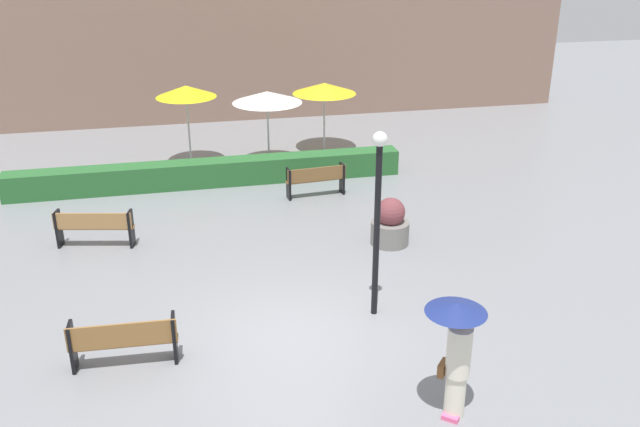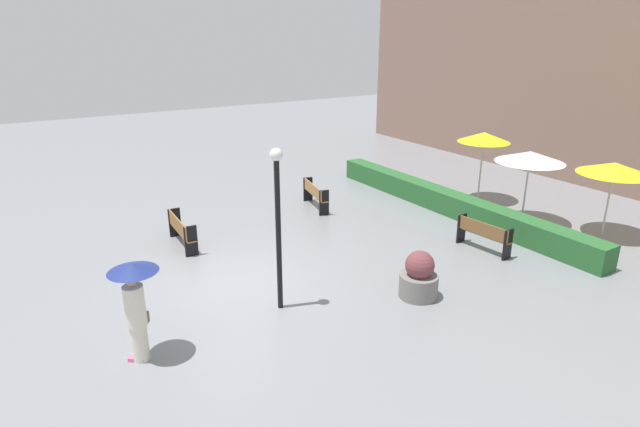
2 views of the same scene
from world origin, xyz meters
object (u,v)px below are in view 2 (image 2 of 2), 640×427
planter_pot (419,277)px  lamp_post (278,213)px  pedestrian_with_umbrella (135,300)px  bench_back_row (483,233)px  patio_umbrella_yellow_far (614,168)px  bench_far_left (315,193)px  bench_near_left (181,229)px  patio_umbrella_yellow (484,137)px  patio_umbrella_white (530,157)px

planter_pot → lamp_post: lamp_post is taller
pedestrian_with_umbrella → lamp_post: size_ratio=0.53×
bench_back_row → patio_umbrella_yellow_far: (1.16, 4.09, 1.60)m
pedestrian_with_umbrella → lamp_post: lamp_post is taller
planter_pot → pedestrian_with_umbrella: bearing=-99.0°
bench_far_left → lamp_post: lamp_post is taller
bench_near_left → planter_pot: (6.02, 3.79, -0.02)m
pedestrian_with_umbrella → patio_umbrella_yellow: (-3.41, 13.17, 1.10)m
pedestrian_with_umbrella → patio_umbrella_yellow_far: size_ratio=0.86×
bench_back_row → bench_near_left: bench_near_left is taller
patio_umbrella_white → pedestrian_with_umbrella: bearing=-85.5°
bench_near_left → bench_far_left: (-0.87, 5.13, 0.02)m
bench_near_left → patio_umbrella_yellow: 11.02m
bench_far_left → lamp_post: 7.31m
lamp_post → patio_umbrella_yellow_far: 10.63m
lamp_post → patio_umbrella_yellow: (-3.10, 9.98, 0.08)m
planter_pot → patio_umbrella_white: patio_umbrella_white is taller
bench_back_row → pedestrian_with_umbrella: bearing=-89.4°
pedestrian_with_umbrella → patio_umbrella_white: patio_umbrella_white is taller
bench_far_left → planter_pot: size_ratio=1.60×
pedestrian_with_umbrella → patio_umbrella_white: size_ratio=0.83×
bench_far_left → planter_pot: bearing=-11.0°
patio_umbrella_white → patio_umbrella_yellow_far: size_ratio=1.04×
bench_near_left → planter_pot: planter_pot is taller
patio_umbrella_white → patio_umbrella_yellow_far: bearing=29.5°
lamp_post → patio_umbrella_white: (-0.68, 9.37, -0.08)m
bench_far_left → patio_umbrella_yellow_far: 9.46m
lamp_post → patio_umbrella_yellow_far: lamp_post is taller
patio_umbrella_yellow → patio_umbrella_yellow_far: 4.52m
bench_near_left → lamp_post: lamp_post is taller
bench_near_left → patio_umbrella_yellow: bearing=81.4°
pedestrian_with_umbrella → lamp_post: bearing=95.6°
bench_far_left → pedestrian_with_umbrella: size_ratio=0.94×
patio_umbrella_yellow_far → pedestrian_with_umbrella: bearing=-94.5°
patio_umbrella_yellow_far → patio_umbrella_white: bearing=-150.5°
bench_back_row → pedestrian_with_umbrella: pedestrian_with_umbrella is taller
bench_back_row → bench_near_left: 8.74m
bench_back_row → bench_far_left: bearing=-160.3°
bench_near_left → pedestrian_with_umbrella: pedestrian_with_umbrella is taller
bench_near_left → lamp_post: size_ratio=0.50×
pedestrian_with_umbrella → patio_umbrella_white: (-0.99, 12.56, 0.94)m
patio_umbrella_yellow → patio_umbrella_white: size_ratio=1.07×
bench_near_left → patio_umbrella_yellow_far: patio_umbrella_yellow_far is taller
patio_umbrella_yellow → pedestrian_with_umbrella: bearing=-75.5°
bench_far_left → pedestrian_with_umbrella: 9.62m
lamp_post → patio_umbrella_white: lamp_post is taller
lamp_post → bench_near_left: bearing=-170.8°
bench_back_row → patio_umbrella_yellow_far: 4.55m
bench_far_left → planter_pot: (6.89, -1.34, -0.04)m
bench_back_row → planter_pot: planter_pot is taller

